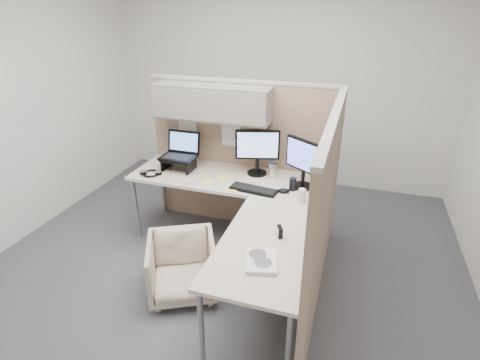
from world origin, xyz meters
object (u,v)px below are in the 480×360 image
(desk, at_px, (238,202))
(office_chair, at_px, (182,264))
(monitor_left, at_px, (257,149))
(keyboard, at_px, (254,190))

(desk, distance_m, office_chair, 0.73)
(office_chair, xyz_separation_m, monitor_left, (0.36, 1.07, 0.72))
(office_chair, bearing_deg, keyboard, 31.17)
(desk, distance_m, keyboard, 0.21)
(desk, xyz_separation_m, monitor_left, (0.02, 0.56, 0.32))
(monitor_left, bearing_deg, keyboard, -94.34)
(desk, height_order, keyboard, keyboard)
(office_chair, relative_size, monitor_left, 1.24)
(desk, relative_size, keyboard, 4.51)
(desk, bearing_deg, office_chair, -123.90)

